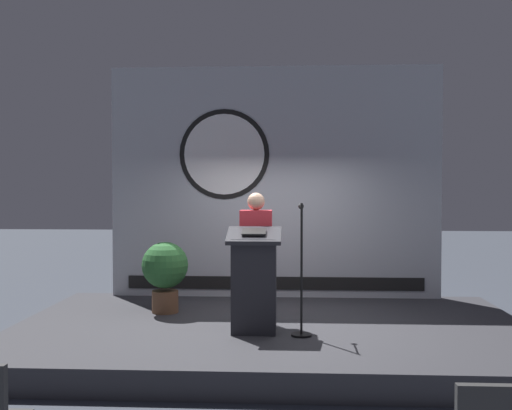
{
  "coord_description": "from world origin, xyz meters",
  "views": [
    {
      "loc": [
        0.23,
        -7.56,
        2.03
      ],
      "look_at": [
        -0.19,
        -0.06,
        1.79
      ],
      "focal_mm": 42.44,
      "sensor_mm": 36.0,
      "label": 1
    }
  ],
  "objects_px": {
    "speaker_person": "(256,257)",
    "microphone_stand": "(301,288)",
    "potted_plant": "(165,270)",
    "podium": "(254,282)"
  },
  "relations": [
    {
      "from": "speaker_person",
      "to": "microphone_stand",
      "type": "relative_size",
      "value": 1.07
    },
    {
      "from": "potted_plant",
      "to": "speaker_person",
      "type": "bearing_deg",
      "value": -23.89
    },
    {
      "from": "potted_plant",
      "to": "podium",
      "type": "bearing_deg",
      "value": -39.22
    },
    {
      "from": "podium",
      "to": "microphone_stand",
      "type": "height_order",
      "value": "microphone_stand"
    },
    {
      "from": "microphone_stand",
      "to": "potted_plant",
      "type": "distance_m",
      "value": 2.16
    },
    {
      "from": "speaker_person",
      "to": "potted_plant",
      "type": "xyz_separation_m",
      "value": [
        -1.28,
        0.57,
        -0.26
      ]
    },
    {
      "from": "podium",
      "to": "speaker_person",
      "type": "xyz_separation_m",
      "value": [
        -0.0,
        0.48,
        0.24
      ]
    },
    {
      "from": "podium",
      "to": "microphone_stand",
      "type": "bearing_deg",
      "value": -9.79
    },
    {
      "from": "speaker_person",
      "to": "potted_plant",
      "type": "height_order",
      "value": "speaker_person"
    },
    {
      "from": "speaker_person",
      "to": "microphone_stand",
      "type": "distance_m",
      "value": 0.86
    }
  ]
}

